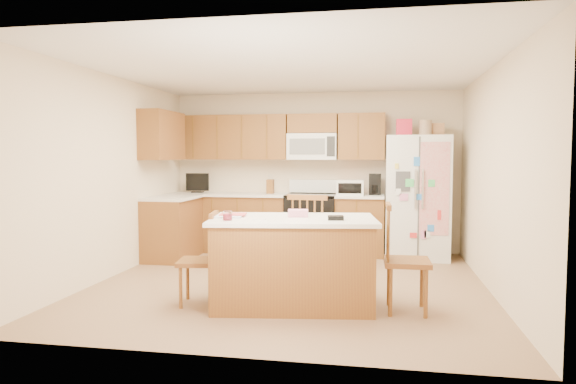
% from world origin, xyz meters
% --- Properties ---
extents(ground, '(4.50, 4.50, 0.00)m').
position_xyz_m(ground, '(0.00, 0.00, 0.00)').
color(ground, '#82614A').
rests_on(ground, ground).
extents(room_shell, '(4.60, 4.60, 2.52)m').
position_xyz_m(room_shell, '(0.00, 0.00, 1.44)').
color(room_shell, beige).
rests_on(room_shell, ground).
extents(cabinetry, '(3.36, 1.56, 2.15)m').
position_xyz_m(cabinetry, '(-0.98, 1.79, 0.91)').
color(cabinetry, brown).
rests_on(cabinetry, ground).
extents(stove, '(0.76, 0.65, 1.13)m').
position_xyz_m(stove, '(0.00, 1.94, 0.47)').
color(stove, black).
rests_on(stove, ground).
extents(refrigerator, '(0.90, 0.79, 2.04)m').
position_xyz_m(refrigerator, '(1.57, 1.87, 0.92)').
color(refrigerator, white).
rests_on(refrigerator, ground).
extents(island, '(1.74, 1.16, 0.98)m').
position_xyz_m(island, '(0.18, -0.85, 0.45)').
color(island, brown).
rests_on(island, ground).
extents(windsor_chair_left, '(0.45, 0.46, 0.94)m').
position_xyz_m(windsor_chair_left, '(-0.75, -0.96, 0.44)').
color(windsor_chair_left, brown).
rests_on(windsor_chair_left, ground).
extents(windsor_chair_back, '(0.51, 0.49, 1.08)m').
position_xyz_m(windsor_chair_back, '(0.27, -0.17, 0.51)').
color(windsor_chair_back, brown).
rests_on(windsor_chair_back, ground).
extents(windsor_chair_right, '(0.44, 0.46, 1.05)m').
position_xyz_m(windsor_chair_right, '(1.27, -0.85, 0.50)').
color(windsor_chair_right, brown).
rests_on(windsor_chair_right, ground).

